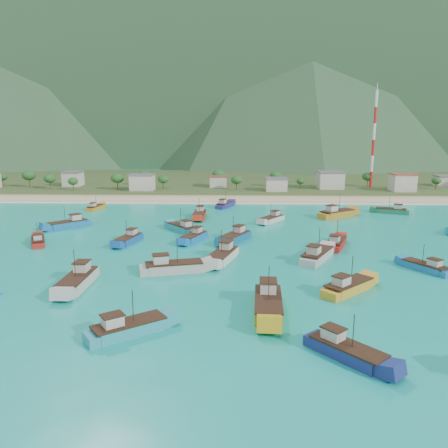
{
  "coord_description": "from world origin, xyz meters",
  "views": [
    {
      "loc": [
        9.11,
        -91.44,
        26.14
      ],
      "look_at": [
        5.94,
        18.0,
        3.0
      ],
      "focal_mm": 35.0,
      "sensor_mm": 36.0,
      "label": 1
    }
  ],
  "objects_px": {
    "boat_13": "(426,268)",
    "boat_1": "(337,214)",
    "boat_23": "(173,268)",
    "boat_31": "(38,241)",
    "boat_12": "(392,211)",
    "boat_21": "(128,329)",
    "boat_20": "(200,215)",
    "boat_24": "(235,238)",
    "boat_2": "(348,288)",
    "boat_5": "(317,256)",
    "boat_17": "(268,305)",
    "boat_9": "(225,205)",
    "boat_32": "(223,256)",
    "boat_27": "(346,352)",
    "boat_4": "(272,219)",
    "boat_33": "(182,229)",
    "boat_0": "(336,244)",
    "boat_29": "(95,208)",
    "boat_26": "(129,240)",
    "boat_6": "(194,238)",
    "boat_8": "(69,225)",
    "boat_3": "(78,281)",
    "radio_tower": "(374,140)"
  },
  "relations": [
    {
      "from": "boat_1",
      "to": "boat_4",
      "type": "relative_size",
      "value": 1.28
    },
    {
      "from": "boat_6",
      "to": "boat_26",
      "type": "xyz_separation_m",
      "value": [
        -15.51,
        -2.66,
        -0.0
      ]
    },
    {
      "from": "boat_0",
      "to": "boat_24",
      "type": "height_order",
      "value": "boat_24"
    },
    {
      "from": "boat_9",
      "to": "boat_12",
      "type": "height_order",
      "value": "boat_12"
    },
    {
      "from": "boat_2",
      "to": "boat_21",
      "type": "relative_size",
      "value": 0.97
    },
    {
      "from": "boat_20",
      "to": "boat_5",
      "type": "bearing_deg",
      "value": 122.99
    },
    {
      "from": "boat_27",
      "to": "boat_33",
      "type": "distance_m",
      "value": 71.42
    },
    {
      "from": "boat_2",
      "to": "boat_8",
      "type": "xyz_separation_m",
      "value": [
        -65.43,
        48.24,
        0.08
      ]
    },
    {
      "from": "boat_21",
      "to": "boat_2",
      "type": "bearing_deg",
      "value": 80.32
    },
    {
      "from": "boat_13",
      "to": "boat_1",
      "type": "bearing_deg",
      "value": 61.93
    },
    {
      "from": "boat_24",
      "to": "boat_26",
      "type": "bearing_deg",
      "value": 32.28
    },
    {
      "from": "boat_2",
      "to": "boat_12",
      "type": "height_order",
      "value": "boat_2"
    },
    {
      "from": "boat_5",
      "to": "boat_9",
      "type": "bearing_deg",
      "value": 136.49
    },
    {
      "from": "boat_29",
      "to": "boat_33",
      "type": "relative_size",
      "value": 0.83
    },
    {
      "from": "boat_13",
      "to": "boat_27",
      "type": "relative_size",
      "value": 0.97
    },
    {
      "from": "boat_27",
      "to": "boat_32",
      "type": "distance_m",
      "value": 42.55
    },
    {
      "from": "boat_5",
      "to": "boat_17",
      "type": "distance_m",
      "value": 29.28
    },
    {
      "from": "boat_8",
      "to": "boat_26",
      "type": "distance_m",
      "value": 26.42
    },
    {
      "from": "boat_0",
      "to": "boat_3",
      "type": "xyz_separation_m",
      "value": [
        -50.41,
        -27.6,
        0.15
      ]
    },
    {
      "from": "boat_17",
      "to": "boat_23",
      "type": "relative_size",
      "value": 1.05
    },
    {
      "from": "boat_5",
      "to": "boat_17",
      "type": "xyz_separation_m",
      "value": [
        -12.03,
        -26.69,
        0.1
      ]
    },
    {
      "from": "boat_9",
      "to": "boat_32",
      "type": "xyz_separation_m",
      "value": [
        1.37,
        -65.55,
        0.16
      ]
    },
    {
      "from": "boat_13",
      "to": "boat_26",
      "type": "relative_size",
      "value": 0.89
    },
    {
      "from": "boat_21",
      "to": "boat_32",
      "type": "xyz_separation_m",
      "value": [
        11.46,
        34.34,
        0.11
      ]
    },
    {
      "from": "boat_23",
      "to": "boat_5",
      "type": "bearing_deg",
      "value": 92.26
    },
    {
      "from": "boat_26",
      "to": "boat_27",
      "type": "height_order",
      "value": "boat_27"
    },
    {
      "from": "boat_0",
      "to": "boat_13",
      "type": "xyz_separation_m",
      "value": [
        13.26,
        -17.33,
        -0.15
      ]
    },
    {
      "from": "boat_0",
      "to": "boat_20",
      "type": "relative_size",
      "value": 0.99
    },
    {
      "from": "boat_26",
      "to": "boat_29",
      "type": "relative_size",
      "value": 1.17
    },
    {
      "from": "boat_2",
      "to": "boat_23",
      "type": "height_order",
      "value": "boat_23"
    },
    {
      "from": "boat_4",
      "to": "boat_29",
      "type": "xyz_separation_m",
      "value": [
        -59.1,
        19.24,
        -0.16
      ]
    },
    {
      "from": "boat_17",
      "to": "boat_27",
      "type": "distance_m",
      "value": 15.76
    },
    {
      "from": "boat_9",
      "to": "boat_33",
      "type": "xyz_separation_m",
      "value": [
        -10.36,
        -39.16,
        0.1
      ]
    },
    {
      "from": "radio_tower",
      "to": "boat_20",
      "type": "distance_m",
      "value": 100.69
    },
    {
      "from": "boat_32",
      "to": "boat_20",
      "type": "bearing_deg",
      "value": -62.68
    },
    {
      "from": "boat_3",
      "to": "boat_29",
      "type": "distance_m",
      "value": 78.55
    },
    {
      "from": "boat_9",
      "to": "boat_23",
      "type": "height_order",
      "value": "boat_23"
    },
    {
      "from": "boat_21",
      "to": "boat_20",
      "type": "bearing_deg",
      "value": 141.69
    },
    {
      "from": "boat_12",
      "to": "boat_32",
      "type": "bearing_deg",
      "value": 159.44
    },
    {
      "from": "boat_27",
      "to": "boat_4",
      "type": "bearing_deg",
      "value": -130.27
    },
    {
      "from": "boat_0",
      "to": "boat_24",
      "type": "relative_size",
      "value": 0.94
    },
    {
      "from": "boat_33",
      "to": "boat_0",
      "type": "bearing_deg",
      "value": -60.12
    },
    {
      "from": "boat_5",
      "to": "boat_31",
      "type": "distance_m",
      "value": 65.02
    },
    {
      "from": "boat_3",
      "to": "boat_32",
      "type": "xyz_separation_m",
      "value": [
        24.58,
        16.24,
        -0.05
      ]
    },
    {
      "from": "boat_3",
      "to": "boat_12",
      "type": "distance_m",
      "value": 105.76
    },
    {
      "from": "boat_9",
      "to": "boat_29",
      "type": "relative_size",
      "value": 1.19
    },
    {
      "from": "boat_20",
      "to": "boat_24",
      "type": "distance_m",
      "value": 31.38
    },
    {
      "from": "boat_23",
      "to": "boat_31",
      "type": "relative_size",
      "value": 1.28
    },
    {
      "from": "boat_2",
      "to": "boat_23",
      "type": "distance_m",
      "value": 32.14
    },
    {
      "from": "boat_12",
      "to": "boat_21",
      "type": "height_order",
      "value": "boat_21"
    }
  ]
}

